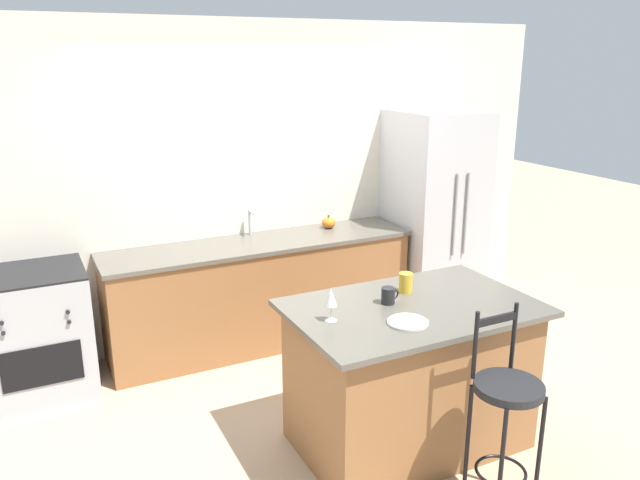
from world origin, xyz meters
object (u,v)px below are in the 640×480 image
Objects in this scene: oven_range at (37,332)px; wine_glass at (331,298)px; tumbler_cup at (406,283)px; pumpkin_decoration at (329,223)px; dinner_plate at (408,322)px; bar_stool_near at (506,407)px; refrigerator at (433,215)px; coffee_mug at (388,295)px.

oven_range is 4.72× the size of wine_glass.
pumpkin_decoration is (0.31, 1.69, -0.05)m from tumbler_cup.
oven_range is 7.55× the size of pumpkin_decoration.
dinner_plate is at bearing -105.25° from pumpkin_decoration.
bar_stool_near is 1.02m from tumbler_cup.
wine_glass is (-0.37, 0.23, 0.13)m from dinner_plate.
wine_glass reaches higher than tumbler_cup.
wine_glass is at bearing 131.25° from bar_stool_near.
refrigerator is 2.07× the size of oven_range.
dinner_plate is at bearing -31.16° from wine_glass.
dinner_plate is at bearing -46.10° from oven_range.
refrigerator is 16.43× the size of coffee_mug.
coffee_mug is at bearing 78.61° from dinner_plate.
pumpkin_decoration is (0.95, 1.87, -0.12)m from wine_glass.
dinner_plate is (1.89, -1.96, 0.49)m from oven_range.
wine_glass is at bearing -116.81° from pumpkin_decoration.
oven_range is 2.39m from wine_glass.
pumpkin_decoration is (0.51, 1.80, -0.03)m from coffee_mug.
wine_glass is (-0.66, 0.75, 0.47)m from bar_stool_near.
refrigerator is at bearing 46.70° from coffee_mug.
tumbler_cup is at bearing 57.76° from dinner_plate.
refrigerator is at bearing -10.74° from pumpkin_decoration.
dinner_plate is 0.49m from tumbler_cup.
bar_stool_near reaches higher than pumpkin_decoration.
coffee_mug is (0.44, 0.08, -0.09)m from wine_glass.
refrigerator is 2.21m from coffee_mug.
pumpkin_decoration is (-1.00, 0.19, -0.00)m from refrigerator.
oven_range is 2.77m from dinner_plate.
tumbler_cup is at bearing 91.34° from bar_stool_near.
wine_glass is at bearing -163.59° from tumbler_cup.
bar_stool_near is 1.10m from wine_glass.
refrigerator is 1.02m from pumpkin_decoration.
coffee_mug is at bearing -150.84° from tumbler_cup.
refrigerator is at bearing 48.69° from tumbler_cup.
bar_stool_near is (2.17, -2.49, 0.15)m from oven_range.
tumbler_cup reaches higher than oven_range.
tumbler_cup is at bearing -131.31° from refrigerator.
bar_stool_near is 4.82× the size of dinner_plate.
refrigerator reaches higher than oven_range.
dinner_plate is 0.46m from wine_glass.
refrigerator is 15.62× the size of pumpkin_decoration.
tumbler_cup reaches higher than dinner_plate.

